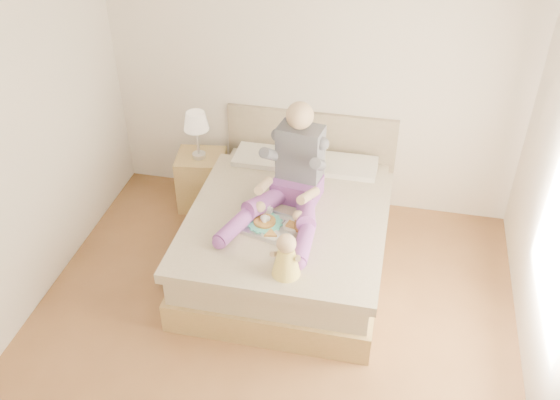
% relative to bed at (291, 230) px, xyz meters
% --- Properties ---
extents(room, '(4.02, 4.22, 2.71)m').
position_rel_bed_xyz_m(room, '(0.08, -1.08, 1.19)').
color(room, brown).
rests_on(room, ground).
extents(bed, '(1.70, 2.18, 1.00)m').
position_rel_bed_xyz_m(bed, '(0.00, 0.00, 0.00)').
color(bed, '#9B7F48').
rests_on(bed, ground).
extents(nightstand, '(0.53, 0.49, 0.58)m').
position_rel_bed_xyz_m(nightstand, '(-1.05, 0.64, -0.03)').
color(nightstand, '#9B7F48').
rests_on(nightstand, ground).
extents(lamp, '(0.24, 0.24, 0.49)m').
position_rel_bed_xyz_m(lamp, '(-1.06, 0.62, 0.64)').
color(lamp, silver).
rests_on(lamp, nightstand).
extents(adult, '(0.80, 1.20, 0.95)m').
position_rel_bed_xyz_m(adult, '(0.01, -0.02, 0.57)').
color(adult, '#6F3483').
rests_on(adult, bed).
extents(tray, '(0.56, 0.48, 0.14)m').
position_rel_bed_xyz_m(tray, '(-0.07, -0.36, 0.32)').
color(tray, silver).
rests_on(tray, bed).
extents(baby, '(0.25, 0.33, 0.37)m').
position_rel_bed_xyz_m(baby, '(0.14, -0.88, 0.44)').
color(baby, '#FFDD50').
rests_on(baby, bed).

